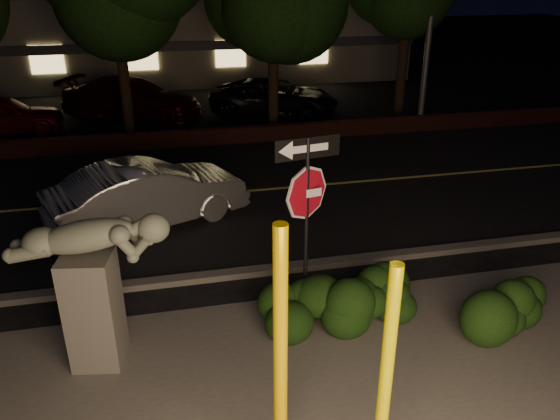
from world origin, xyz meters
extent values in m
plane|color=black|center=(0.00, 10.00, 0.00)|extent=(90.00, 90.00, 0.00)
cube|color=black|center=(0.00, 7.00, 0.01)|extent=(80.00, 8.00, 0.01)
cube|color=#D1CC53|center=(0.00, 7.00, 0.02)|extent=(80.00, 0.12, 0.00)
cube|color=#4C4944|center=(0.00, 2.90, 0.06)|extent=(80.00, 0.25, 0.12)
cube|color=#3F1914|center=(0.00, 11.30, 0.25)|extent=(40.00, 0.35, 0.50)
cube|color=black|center=(0.00, 17.00, 0.01)|extent=(40.00, 12.00, 0.01)
cube|color=#716B5A|center=(0.00, 25.00, 2.00)|extent=(22.00, 10.00, 4.00)
cube|color=#333338|center=(0.00, 19.90, 2.00)|extent=(22.00, 0.20, 0.40)
cube|color=#FFD87F|center=(-6.00, 19.95, 1.60)|extent=(1.40, 0.08, 1.20)
cube|color=#FFD87F|center=(-2.00, 19.95, 1.60)|extent=(1.40, 0.08, 1.20)
cube|color=#FFD87F|center=(2.00, 19.95, 1.60)|extent=(1.40, 0.08, 1.20)
cube|color=#FFD87F|center=(6.00, 19.95, 1.60)|extent=(1.40, 0.08, 1.20)
cylinder|color=black|center=(-2.50, 13.20, 2.12)|extent=(0.36, 0.36, 4.25)
cylinder|color=black|center=(2.50, 12.80, 2.00)|extent=(0.36, 0.36, 4.00)
cylinder|color=black|center=(7.50, 13.30, 1.95)|extent=(0.36, 0.36, 3.90)
cylinder|color=yellow|center=(-0.44, -1.37, 1.55)|extent=(0.15, 0.15, 3.10)
cylinder|color=#FFF504|center=(0.55, -1.83, 1.40)|extent=(0.14, 0.14, 2.80)
cylinder|color=black|center=(0.61, 1.48, 1.52)|extent=(0.07, 0.07, 3.04)
cube|color=white|center=(0.61, 1.48, 2.17)|extent=(0.45, 0.11, 0.13)
cube|color=black|center=(0.61, 1.48, 2.87)|extent=(1.02, 0.20, 0.33)
cube|color=white|center=(0.61, 1.48, 2.87)|extent=(0.65, 0.13, 0.13)
cube|color=#4C4944|center=(-2.60, 1.00, 0.87)|extent=(0.79, 0.79, 1.75)
sphere|color=slate|center=(-1.67, 0.83, 2.13)|extent=(0.41, 0.41, 0.41)
ellipsoid|color=black|center=(0.54, 1.01, 0.49)|extent=(1.90, 0.95, 0.97)
ellipsoid|color=black|center=(1.75, 1.05, 0.51)|extent=(1.64, 0.99, 1.02)
ellipsoid|color=black|center=(3.54, 0.25, 0.54)|extent=(1.70, 1.23, 1.08)
imported|color=silver|center=(-1.85, 5.59, 0.71)|extent=(4.59, 3.03, 1.43)
imported|color=maroon|center=(-6.68, 14.03, 0.66)|extent=(3.97, 1.82, 1.32)
imported|color=#390809|center=(-2.41, 15.27, 0.75)|extent=(5.60, 3.96, 1.51)
imported|color=black|center=(2.92, 14.63, 0.68)|extent=(5.36, 3.84, 1.36)
camera|label=1|loc=(-1.46, -5.85, 5.30)|focal=35.00mm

